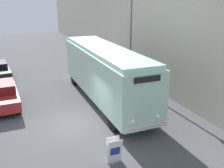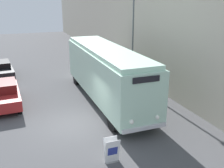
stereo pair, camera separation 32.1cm
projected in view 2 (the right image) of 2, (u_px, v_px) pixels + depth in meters
The scene contains 7 objects.
ground_plane at pixel (73, 125), 14.11m from camera, with size 80.00×80.00×0.00m, color #4C4C4F.
building_wall_right at pixel (124, 32), 24.31m from camera, with size 0.30×60.00×6.95m.
vintage_bus at pixel (106, 71), 16.80m from camera, with size 2.43×10.97×3.55m.
sign_board at pixel (112, 151), 10.80m from camera, with size 0.61×0.40×1.08m.
streetlamp at pixel (133, 22), 19.32m from camera, with size 0.36×0.36×7.55m.
parked_car_near at pixel (5, 94), 16.38m from camera, with size 1.89×4.47×1.55m.
parked_car_mid at pixel (0, 69), 22.27m from camera, with size 2.32×4.64×1.35m.
Camera 2 is at (-2.50, -12.62, 6.56)m, focal length 42.00 mm.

